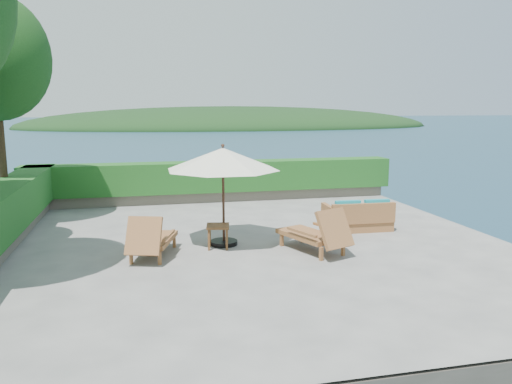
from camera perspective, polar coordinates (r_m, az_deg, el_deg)
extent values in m
plane|color=gray|center=(11.75, -0.55, -5.99)|extent=(12.00, 12.00, 0.00)
cube|color=#554D44|center=(12.26, -0.54, -12.99)|extent=(12.00, 12.00, 3.00)
plane|color=#163547|center=(12.89, -0.53, -18.94)|extent=(600.00, 600.00, 0.00)
ellipsoid|color=black|center=(153.64, -2.75, 7.43)|extent=(126.00, 57.60, 12.60)
cube|color=slate|center=(17.09, -4.61, -0.42)|extent=(12.00, 0.60, 0.36)
cube|color=#154A18|center=(16.98, -4.64, 1.80)|extent=(12.40, 0.90, 1.00)
cylinder|color=#442E1A|center=(14.70, -27.14, 5.38)|extent=(0.20, 0.20, 4.68)
cylinder|color=black|center=(11.73, -3.69, -5.79)|extent=(0.84, 0.84, 0.10)
cylinder|color=#361E13|center=(11.48, -3.75, -0.57)|extent=(0.08, 0.08, 2.27)
cone|color=silver|center=(11.36, -3.80, 3.81)|extent=(3.46, 3.46, 0.50)
sphere|color=#361E13|center=(11.33, -3.82, 5.32)|extent=(0.11, 0.11, 0.08)
cube|color=#9C6438|center=(10.59, -14.09, -7.29)|extent=(0.08, 0.08, 0.28)
cube|color=#9C6438|center=(10.42, -10.95, -7.45)|extent=(0.08, 0.08, 0.28)
cube|color=#9C6438|center=(11.76, -12.17, -5.51)|extent=(0.08, 0.08, 0.28)
cube|color=#9C6438|center=(11.61, -9.33, -5.61)|extent=(0.08, 0.08, 0.28)
cube|color=#9C6438|center=(11.14, -11.48, -5.38)|extent=(1.08, 1.53, 0.10)
cube|color=#9C6438|center=(10.32, -12.71, -4.92)|extent=(0.80, 0.64, 0.75)
cube|color=#9C6438|center=(11.00, -13.63, -4.78)|extent=(0.33, 0.88, 0.05)
cube|color=#9C6438|center=(10.81, -9.95, -4.92)|extent=(0.33, 0.88, 0.05)
cube|color=#9C6438|center=(10.58, 7.46, -7.04)|extent=(0.09, 0.09, 0.29)
cube|color=#9C6438|center=(11.00, 9.92, -6.45)|extent=(0.09, 0.09, 0.29)
cube|color=#9C6438|center=(11.58, 2.96, -5.49)|extent=(0.09, 0.09, 0.29)
cube|color=#9C6438|center=(11.97, 5.37, -5.02)|extent=(0.09, 0.09, 0.29)
cube|color=#9C6438|center=(11.30, 5.99, -4.91)|extent=(1.23, 1.64, 0.10)
cube|color=#9C6438|center=(10.62, 9.00, -4.18)|extent=(0.87, 0.72, 0.79)
cube|color=#9C6438|center=(10.85, 5.24, -4.59)|extent=(0.42, 0.92, 0.06)
cube|color=#9C6438|center=(11.35, 8.22, -4.02)|extent=(0.42, 0.92, 0.06)
cube|color=brown|center=(11.24, -5.40, -5.49)|extent=(0.06, 0.06, 0.49)
cube|color=brown|center=(11.22, -3.36, -5.48)|extent=(0.06, 0.06, 0.49)
cube|color=brown|center=(11.62, -5.31, -4.98)|extent=(0.06, 0.06, 0.49)
cube|color=brown|center=(11.61, -3.34, -4.97)|extent=(0.06, 0.06, 0.49)
cube|color=brown|center=(11.35, -4.37, -3.91)|extent=(0.59, 0.59, 0.06)
cube|color=#9C6438|center=(13.35, 11.48, -3.44)|extent=(1.71, 0.90, 0.37)
cube|color=#9C6438|center=(12.93, 12.20, -2.41)|extent=(1.69, 0.19, 0.51)
cube|color=#9C6438|center=(13.01, 8.24, -2.43)|extent=(0.14, 0.85, 0.42)
cube|color=#9C6438|center=(13.62, 14.66, -2.10)|extent=(0.14, 0.85, 0.42)
cube|color=teal|center=(13.19, 9.87, -2.34)|extent=(0.75, 0.70, 0.17)
cube|color=teal|center=(13.49, 12.99, -2.18)|extent=(0.75, 0.70, 0.17)
cube|color=teal|center=(12.83, 10.44, -1.71)|extent=(0.66, 0.15, 0.34)
cube|color=teal|center=(13.14, 13.64, -1.56)|extent=(0.66, 0.15, 0.34)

